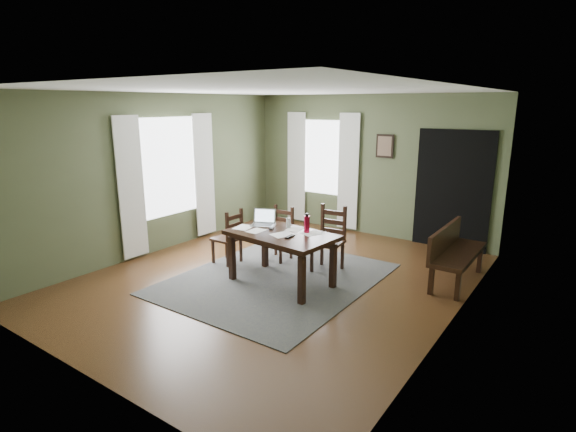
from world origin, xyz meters
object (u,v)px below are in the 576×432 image
Objects in this scene: chair_end at (229,237)px; bench at (454,250)px; dining_table at (281,239)px; chair_back_left at (280,234)px; chair_back_right at (329,240)px; water_bottle at (307,224)px; laptop at (264,221)px.

chair_end is 0.62× the size of bench.
dining_table is 2.48m from bench.
chair_back_left is (0.54, 0.64, -0.01)m from chair_end.
chair_back_right is at bearing 0.36° from chair_back_left.
water_bottle is (0.28, 0.22, 0.22)m from dining_table.
chair_end reaches higher than bench.
water_bottle is at bearing -94.67° from chair_back_right.
dining_table is 0.42m from water_bottle.
laptop is (0.16, -0.63, 0.39)m from chair_back_left.
water_bottle reaches higher than chair_back_right.
laptop reaches higher than dining_table.
chair_end is (-1.18, 0.20, -0.23)m from dining_table.
chair_back_right is at bearing 114.87° from chair_end.
water_bottle is (-1.70, -1.26, 0.40)m from bench.
dining_table is at bearing 126.75° from bench.
chair_end is 3.41m from bench.
dining_table is 1.22m from chair_end.
chair_back_right is at bearing 90.18° from water_bottle.
chair_back_right reaches higher than chair_back_left.
bench is (1.70, 0.61, -0.00)m from chair_back_right.
laptop is (-0.76, -0.66, 0.33)m from chair_back_right.
laptop is at bearing -143.89° from chair_back_right.
chair_end is at bearing -131.89° from chair_back_left.
chair_back_right is (1.46, 0.67, 0.05)m from chair_end.
chair_end is 0.80m from laptop.
laptop reaches higher than chair_back_left.
dining_table is at bearing -54.27° from chair_back_left.
water_bottle is at bearing 43.50° from dining_table.
water_bottle is at bearing -23.29° from laptop.
bench is (1.98, 1.48, -0.18)m from dining_table.
chair_back_left is 0.92m from chair_back_right.
laptop is at bearing -77.13° from chair_back_left.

